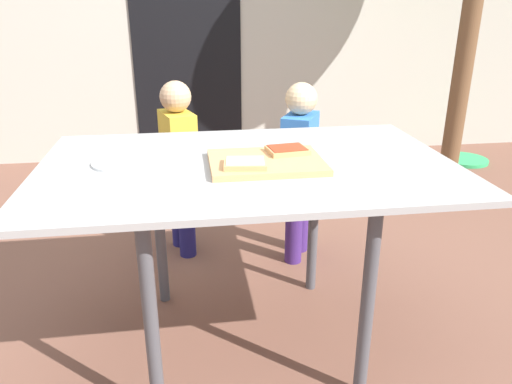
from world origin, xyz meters
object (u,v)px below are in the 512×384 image
(pizza_slice_far_right, at_px, (287,150))
(pizza_slice_near_left, at_px, (245,163))
(plate_white_left, at_px, (125,162))
(child_left, at_px, (179,160))
(plate_white_right, at_px, (325,156))
(child_right, at_px, (299,163))
(cutting_board, at_px, (266,162))
(dining_table, at_px, (248,183))
(garden_hose_coil, at_px, (464,160))

(pizza_slice_far_right, bearing_deg, pizza_slice_near_left, -142.38)
(pizza_slice_near_left, distance_m, plate_white_left, 0.44)
(plate_white_left, distance_m, child_left, 0.84)
(plate_white_right, bearing_deg, child_right, 84.32)
(child_right, bearing_deg, plate_white_right, -95.68)
(cutting_board, xyz_separation_m, pizza_slice_far_right, (0.09, 0.07, 0.02))
(pizza_slice_far_right, xyz_separation_m, plate_white_right, (0.14, -0.01, -0.03))
(cutting_board, distance_m, child_right, 0.82)
(dining_table, relative_size, child_right, 1.56)
(child_right, bearing_deg, pizza_slice_near_left, -115.50)
(dining_table, xyz_separation_m, cutting_board, (0.06, -0.04, 0.09))
(pizza_slice_near_left, xyz_separation_m, plate_white_left, (-0.41, 0.16, -0.03))
(dining_table, relative_size, plate_white_right, 6.46)
(dining_table, bearing_deg, plate_white_right, 3.09)
(cutting_board, height_order, pizza_slice_near_left, pizza_slice_near_left)
(dining_table, height_order, garden_hose_coil, dining_table)
(dining_table, bearing_deg, garden_hose_coil, 44.25)
(child_right, bearing_deg, garden_hose_coil, 38.26)
(cutting_board, distance_m, plate_white_left, 0.50)
(pizza_slice_near_left, height_order, child_right, child_right)
(dining_table, bearing_deg, pizza_slice_far_right, 9.72)
(pizza_slice_far_right, bearing_deg, child_right, 72.65)
(cutting_board, bearing_deg, pizza_slice_near_left, -141.80)
(child_left, bearing_deg, garden_hose_coil, 27.75)
(cutting_board, height_order, child_right, child_right)
(dining_table, distance_m, child_left, 0.89)
(cutting_board, bearing_deg, child_left, 109.78)
(cutting_board, height_order, plate_white_left, cutting_board)
(child_left, bearing_deg, dining_table, -73.02)
(plate_white_left, height_order, child_right, child_right)
(cutting_board, relative_size, pizza_slice_far_right, 2.55)
(pizza_slice_far_right, distance_m, plate_white_right, 0.14)
(cutting_board, distance_m, garden_hose_coil, 3.12)
(cutting_board, relative_size, plate_white_left, 1.74)
(pizza_slice_far_right, height_order, child_left, child_left)
(dining_table, xyz_separation_m, child_right, (0.35, 0.68, -0.16))
(plate_white_left, bearing_deg, garden_hose_coil, 38.38)
(plate_white_right, distance_m, child_right, 0.71)
(dining_table, relative_size, pizza_slice_far_right, 9.49)
(plate_white_right, height_order, plate_white_left, same)
(plate_white_right, height_order, child_right, child_right)
(pizza_slice_far_right, height_order, plate_white_right, pizza_slice_far_right)
(cutting_board, height_order, pizza_slice_far_right, pizza_slice_far_right)
(pizza_slice_near_left, height_order, garden_hose_coil, pizza_slice_near_left)
(plate_white_left, bearing_deg, plate_white_right, -2.90)
(pizza_slice_far_right, bearing_deg, plate_white_right, -4.11)
(child_left, bearing_deg, plate_white_left, -102.75)
(child_right, relative_size, garden_hose_coil, 2.34)
(plate_white_right, xyz_separation_m, garden_hose_coil, (1.89, 2.10, -0.77))
(child_left, height_order, child_right, child_right)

